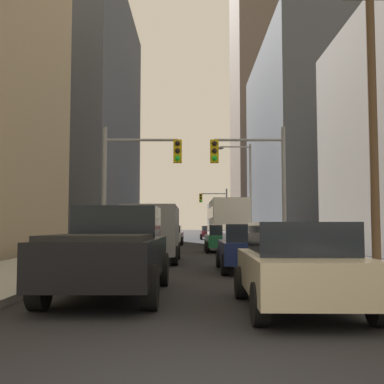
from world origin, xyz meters
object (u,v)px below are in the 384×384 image
(pickup_truck_black, at_px, (111,251))
(traffic_signal_near_right, at_px, (250,170))
(sedan_navy, at_px, (247,247))
(sedan_beige, at_px, (297,266))
(city_bus, at_px, (224,220))
(sedan_green, at_px, (221,238))
(cargo_van_grey, at_px, (151,230))
(sedan_silver, at_px, (169,235))
(sedan_maroon, at_px, (207,233))
(traffic_signal_far_right, at_px, (213,205))
(traffic_signal_near_left, at_px, (137,170))

(pickup_truck_black, distance_m, traffic_signal_near_right, 12.61)
(sedan_navy, bearing_deg, sedan_beige, -89.89)
(sedan_beige, xyz_separation_m, traffic_signal_near_right, (0.89, 13.27, 3.25))
(traffic_signal_near_right, bearing_deg, sedan_beige, -93.82)
(city_bus, height_order, sedan_navy, city_bus)
(sedan_beige, bearing_deg, sedan_green, 90.37)
(cargo_van_grey, height_order, sedan_beige, cargo_van_grey)
(sedan_beige, height_order, sedan_green, same)
(city_bus, xyz_separation_m, traffic_signal_near_right, (0.07, -15.96, 2.10))
(city_bus, relative_size, sedan_silver, 2.70)
(sedan_maroon, height_order, traffic_signal_far_right, traffic_signal_far_right)
(sedan_maroon, distance_m, traffic_signal_near_right, 32.43)
(pickup_truck_black, relative_size, sedan_maroon, 1.27)
(pickup_truck_black, relative_size, sedan_beige, 1.27)
(sedan_silver, relative_size, traffic_signal_near_right, 0.71)
(sedan_silver, bearing_deg, pickup_truck_black, -90.02)
(city_bus, height_order, cargo_van_grey, city_bus)
(sedan_beige, xyz_separation_m, sedan_maroon, (0.04, 45.53, 0.00))
(sedan_beige, bearing_deg, sedan_silver, 96.80)
(cargo_van_grey, xyz_separation_m, sedan_maroon, (3.49, 34.28, -0.52))
(sedan_beige, bearing_deg, traffic_signal_near_right, 86.18)
(sedan_green, relative_size, sedan_maroon, 1.00)
(cargo_van_grey, xyz_separation_m, sedan_silver, (-0.08, 18.29, -0.52))
(city_bus, bearing_deg, traffic_signal_near_left, -107.76)
(sedan_maroon, height_order, traffic_signal_near_left, traffic_signal_near_left)
(sedan_green, bearing_deg, sedan_beige, -89.63)
(sedan_silver, xyz_separation_m, traffic_signal_near_left, (-0.78, -16.27, 3.26))
(sedan_navy, height_order, traffic_signal_far_right, traffic_signal_far_right)
(traffic_signal_near_left, bearing_deg, sedan_maroon, 82.33)
(sedan_beige, relative_size, traffic_signal_near_left, 0.71)
(cargo_van_grey, xyz_separation_m, sedan_green, (3.32, 7.77, -0.52))
(sedan_beige, height_order, traffic_signal_far_right, traffic_signal_far_right)
(sedan_green, height_order, traffic_signal_far_right, traffic_signal_far_right)
(traffic_signal_near_left, height_order, traffic_signal_far_right, same)
(traffic_signal_far_right, bearing_deg, sedan_maroon, -103.29)
(sedan_green, relative_size, traffic_signal_near_left, 0.71)
(cargo_van_grey, height_order, sedan_silver, cargo_van_grey)
(city_bus, bearing_deg, sedan_green, -95.24)
(pickup_truck_black, bearing_deg, sedan_navy, 56.91)
(cargo_van_grey, bearing_deg, sedan_green, 66.84)
(sedan_beige, bearing_deg, sedan_maroon, 89.94)
(city_bus, distance_m, sedan_silver, 4.50)
(sedan_green, bearing_deg, traffic_signal_near_left, -125.99)
(cargo_van_grey, distance_m, traffic_signal_far_right, 38.27)
(city_bus, xyz_separation_m, pickup_truck_black, (-4.34, -27.37, -1.00))
(sedan_green, bearing_deg, sedan_maroon, 89.64)
(pickup_truck_black, bearing_deg, sedan_maroon, 85.32)
(cargo_van_grey, distance_m, sedan_green, 8.47)
(city_bus, distance_m, sedan_green, 10.32)
(sedan_green, bearing_deg, pickup_truck_black, -101.24)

